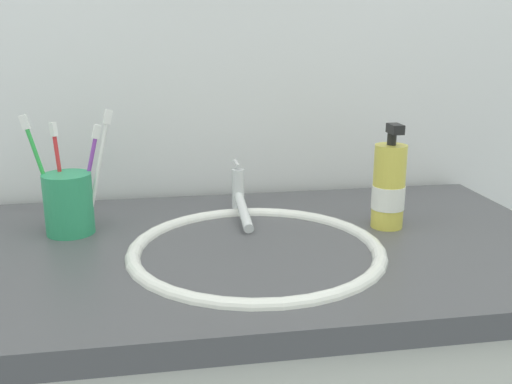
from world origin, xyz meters
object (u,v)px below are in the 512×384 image
object	(u,v)px
toothbrush_purple	(89,170)
faucet	(243,199)
toothbrush_red	(59,169)
toothbrush_cup	(69,204)
toothbrush_green	(40,166)
soap_dispenser	(389,188)
toothbrush_white	(99,163)

from	to	relation	value
toothbrush_purple	faucet	bearing A→B (deg)	5.68
toothbrush_red	toothbrush_purple	bearing A→B (deg)	-4.21
toothbrush_cup	toothbrush_red	xyz separation A→B (m)	(-0.01, 0.02, 0.06)
faucet	toothbrush_green	world-z (taller)	toothbrush_green
toothbrush_red	toothbrush_purple	xyz separation A→B (m)	(0.05, -0.00, -0.00)
toothbrush_purple	toothbrush_red	bearing A→B (deg)	175.79
toothbrush_purple	soap_dispenser	world-z (taller)	soap_dispenser
toothbrush_green	soap_dispenser	distance (m)	0.60
faucet	toothbrush_cup	size ratio (longest dim) A/B	1.67
faucet	toothbrush_red	world-z (taller)	toothbrush_red
toothbrush_green	toothbrush_purple	bearing A→B (deg)	5.57
faucet	toothbrush_cup	bearing A→B (deg)	-171.78
toothbrush_cup	toothbrush_red	bearing A→B (deg)	123.28
toothbrush_red	soap_dispenser	size ratio (longest dim) A/B	0.99
toothbrush_red	soap_dispenser	world-z (taller)	toothbrush_red
faucet	toothbrush_purple	xyz separation A→B (m)	(-0.27, -0.03, 0.07)
toothbrush_red	toothbrush_purple	size ratio (longest dim) A/B	1.02
toothbrush_cup	toothbrush_red	world-z (taller)	toothbrush_red
toothbrush_cup	toothbrush_green	world-z (taller)	toothbrush_green
faucet	toothbrush_green	distance (m)	0.36
toothbrush_purple	soap_dispenser	size ratio (longest dim) A/B	0.97
toothbrush_green	faucet	bearing A→B (deg)	5.66
toothbrush_white	soap_dispenser	distance (m)	0.51
toothbrush_cup	toothbrush_purple	size ratio (longest dim) A/B	0.59
toothbrush_white	toothbrush_green	xyz separation A→B (m)	(-0.10, 0.00, -0.00)
toothbrush_red	toothbrush_white	bearing A→B (deg)	-12.00
toothbrush_cup	soap_dispenser	xyz separation A→B (m)	(0.56, -0.06, 0.02)
toothbrush_cup	toothbrush_purple	distance (m)	0.07
faucet	toothbrush_green	bearing A→B (deg)	-174.34
toothbrush_cup	toothbrush_white	world-z (taller)	toothbrush_white
toothbrush_cup	toothbrush_red	size ratio (longest dim) A/B	0.57
faucet	soap_dispenser	distance (m)	0.27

